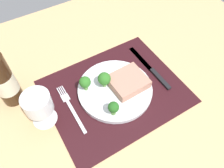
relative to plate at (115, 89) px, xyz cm
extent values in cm
cube|color=tan|center=(0.00, 0.00, -2.60)|extent=(140.00, 110.00, 3.00)
cube|color=black|center=(0.00, 0.00, -0.95)|extent=(43.60, 35.61, 0.30)
cylinder|color=silver|center=(0.00, 0.00, 0.00)|extent=(24.32, 24.32, 1.60)
cube|color=tan|center=(4.37, -0.88, 2.27)|extent=(11.71, 10.54, 2.95)
cylinder|color=#6B994C|center=(-2.43, 2.63, 1.75)|extent=(1.25, 1.25, 1.90)
sphere|color=#2D6B23|center=(-2.43, 2.63, 4.48)|extent=(4.18, 4.18, 4.18)
cylinder|color=#5B8942|center=(-8.19, 4.64, 1.79)|extent=(1.42, 1.42, 1.97)
sphere|color=#2D6B23|center=(-8.19, 4.64, 4.35)|extent=(3.72, 3.72, 3.72)
cylinder|color=#5B8942|center=(-5.29, -7.68, 1.90)|extent=(1.46, 1.46, 2.20)
sphere|color=#235B1E|center=(-5.29, -7.68, 4.42)|extent=(3.35, 3.35, 3.35)
cube|color=silver|center=(-15.21, -2.00, -0.55)|extent=(1.00, 13.00, 0.50)
cube|color=silver|center=(-15.21, 5.80, -0.55)|extent=(2.40, 2.60, 0.40)
cube|color=silver|center=(-16.11, 8.90, -0.55)|extent=(0.30, 3.60, 0.35)
cube|color=silver|center=(-15.51, 8.90, -0.55)|extent=(0.30, 3.60, 0.35)
cube|color=silver|center=(-14.91, 8.90, -0.55)|extent=(0.30, 3.60, 0.35)
cube|color=silver|center=(-14.31, 8.90, -0.55)|extent=(0.30, 3.60, 0.35)
cube|color=black|center=(15.77, -3.90, -0.40)|extent=(1.40, 10.00, 0.80)
cube|color=silver|center=(15.77, 7.60, -0.65)|extent=(1.80, 13.00, 0.30)
cylinder|color=#331E0F|center=(-29.32, 14.56, 8.23)|extent=(6.62, 6.62, 18.66)
cylinder|color=beige|center=(-29.32, 14.56, 7.30)|extent=(6.75, 6.75, 6.53)
cylinder|color=silver|center=(-23.47, 2.27, -0.90)|extent=(7.35, 7.35, 0.40)
cylinder|color=silver|center=(-23.47, 2.27, 2.23)|extent=(0.80, 0.80, 5.86)
cylinder|color=silver|center=(-23.47, 2.27, 7.99)|extent=(7.96, 7.96, 5.67)
cylinder|color=tan|center=(-23.47, 2.27, 6.16)|extent=(7.00, 7.00, 1.99)
camera|label=1|loc=(-22.33, -35.13, 59.46)|focal=35.53mm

